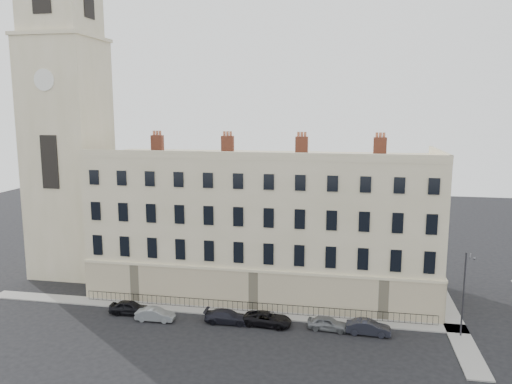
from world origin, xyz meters
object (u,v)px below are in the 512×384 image
car_b (155,314)px  streetlamp (464,291)px  car_d (268,319)px  car_e (328,323)px  car_c (227,317)px  car_f (368,327)px  car_a (130,307)px

car_b → streetlamp: streetlamp is taller
car_d → streetlamp: streetlamp is taller
car_e → streetlamp: streetlamp is taller
car_c → car_f: size_ratio=1.09×
car_d → car_e: 5.52m
car_b → car_e: bearing=-88.9°
car_d → car_e: car_e is taller
car_a → streetlamp: 31.03m
car_a → car_c: bearing=-93.9°
car_a → car_b: bearing=-110.9°
car_b → car_f: 19.78m
car_d → car_b: bearing=99.6°
car_a → car_c: (9.85, -0.24, -0.05)m
car_c → car_f: car_f is taller
car_f → car_a: bearing=91.7°
car_b → streetlamp: (27.80, 1.65, 3.65)m
streetlamp → car_d: bearing=-161.9°
car_c → car_e: size_ratio=1.16×
car_f → car_c: bearing=92.2°
car_a → car_f: car_a is taller
streetlamp → car_b: bearing=-160.8°
car_e → car_c: bearing=96.1°
car_b → car_c: car_c is taller
car_b → streetlamp: bearing=-89.0°
car_b → car_e: size_ratio=1.01×
car_d → car_e: size_ratio=1.21×
car_e → car_f: 3.60m
car_a → car_f: 22.79m
car_a → car_e: (19.19, -0.04, -0.05)m
car_c → streetlamp: 21.29m
car_b → car_d: size_ratio=0.83×
car_c → car_d: same height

